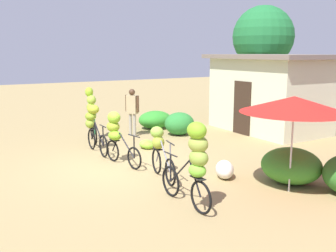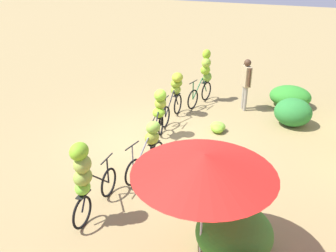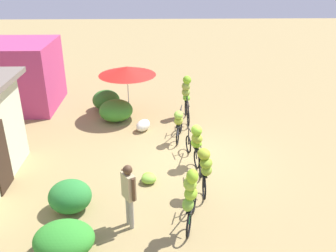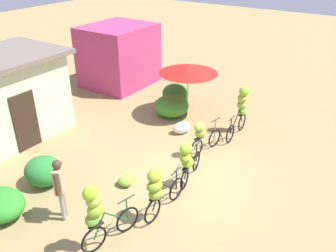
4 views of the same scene
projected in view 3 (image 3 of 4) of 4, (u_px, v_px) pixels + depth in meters
ground_plane at (194, 159)px, 12.31m from camera, size 60.00×60.00×0.00m
shop_pink at (23, 75)px, 16.11m from camera, size 3.20×2.80×2.87m
hedge_bush_front_left at (64, 239)px, 8.33m from camera, size 1.16×1.39×0.72m
hedge_bush_front_right at (70, 196)px, 9.71m from camera, size 1.05×1.14×0.85m
hedge_bush_mid at (116, 110)px, 15.11m from camera, size 1.44×1.38×0.84m
hedge_bush_by_door at (106, 100)px, 16.13m from camera, size 1.08×1.19×0.87m
market_umbrella at (127, 71)px, 14.85m from camera, size 2.33×2.33×2.14m
bicycle_leftmost at (191, 195)px, 8.70m from camera, size 1.61×0.53×1.85m
bicycle_near_pile at (204, 166)px, 10.21m from camera, size 1.75×0.48×1.46m
bicycle_center_loaded at (196, 140)px, 11.67m from camera, size 1.63×0.48×1.44m
bicycle_by_shop at (179, 122)px, 13.25m from camera, size 1.62×0.43×1.25m
bicycle_rightmost at (187, 94)px, 15.06m from camera, size 1.76×0.45×1.78m
banana_pile_on_ground at (149, 178)px, 11.03m from camera, size 0.59×0.56×0.28m
produce_sack at (143, 125)px, 14.26m from camera, size 0.83×0.74×0.44m
person_vendor at (129, 190)px, 8.85m from camera, size 0.50×0.38×1.75m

